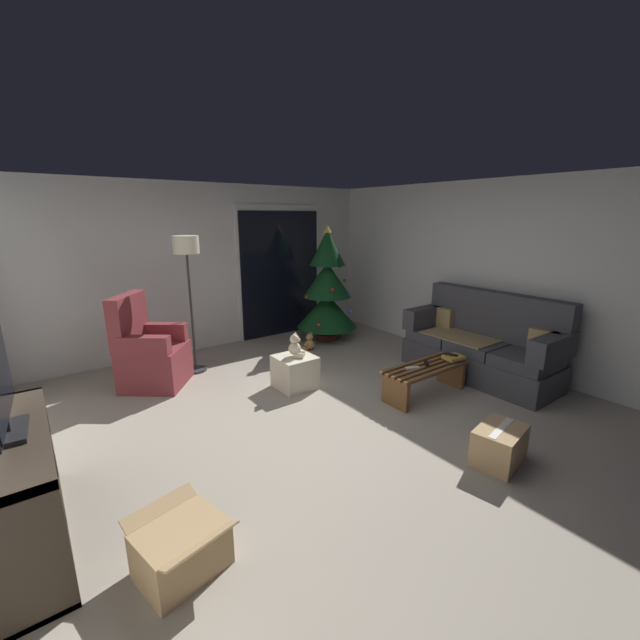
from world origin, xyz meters
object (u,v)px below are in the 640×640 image
(cardboard_box_taped_mid_floor, at_px, (499,445))
(remote_white, at_px, (412,368))
(ottoman, at_px, (295,372))
(cell_phone, at_px, (452,355))
(armchair, at_px, (150,354))
(media_shelf, at_px, (15,500))
(teddy_bear_cream, at_px, (296,347))
(couch, at_px, (482,346))
(book_stack, at_px, (454,358))
(coffee_table, at_px, (425,375))
(remote_black, at_px, (426,363))
(floor_lamp, at_px, (187,258))
(teddy_bear_honey_by_tree, at_px, (309,343))
(christmas_tree, at_px, (327,290))
(cardboard_box_open_near_shelf, at_px, (182,549))

(cardboard_box_taped_mid_floor, bearing_deg, remote_white, 74.69)
(ottoman, bearing_deg, cell_phone, -38.30)
(armchair, height_order, media_shelf, armchair)
(media_shelf, bearing_deg, teddy_bear_cream, 20.98)
(couch, bearing_deg, cardboard_box_taped_mid_floor, -143.53)
(book_stack, height_order, ottoman, book_stack)
(coffee_table, height_order, book_stack, book_stack)
(remote_black, relative_size, book_stack, 0.58)
(media_shelf, bearing_deg, ottoman, 21.17)
(floor_lamp, bearing_deg, armchair, -166.78)
(couch, xyz_separation_m, remote_black, (-1.02, 0.06, -0.02))
(book_stack, bearing_deg, ottoman, 141.48)
(remote_white, distance_m, cardboard_box_taped_mid_floor, 1.31)
(couch, distance_m, armchair, 4.16)
(cell_phone, height_order, floor_lamp, floor_lamp)
(cell_phone, bearing_deg, floor_lamp, 107.01)
(cell_phone, bearing_deg, remote_white, 144.61)
(teddy_bear_honey_by_tree, bearing_deg, teddy_bear_cream, -131.84)
(media_shelf, distance_m, teddy_bear_honey_by_tree, 4.18)
(couch, distance_m, media_shelf, 4.85)
(christmas_tree, xyz_separation_m, teddy_bear_cream, (-1.50, -1.33, -0.32))
(remote_black, height_order, cardboard_box_open_near_shelf, remote_black)
(couch, height_order, media_shelf, couch)
(couch, relative_size, cell_phone, 13.52)
(remote_black, bearing_deg, floor_lamp, 172.64)
(remote_black, relative_size, christmas_tree, 0.08)
(cardboard_box_open_near_shelf, bearing_deg, cardboard_box_taped_mid_floor, -11.66)
(cardboard_box_taped_mid_floor, xyz_separation_m, cardboard_box_open_near_shelf, (-2.49, 0.51, -0.00))
(teddy_bear_honey_by_tree, bearing_deg, armchair, 177.79)
(coffee_table, relative_size, remote_black, 7.05)
(book_stack, bearing_deg, remote_white, 168.71)
(christmas_tree, bearing_deg, cardboard_box_taped_mid_floor, -104.89)
(media_shelf, height_order, teddy_bear_cream, media_shelf)
(couch, relative_size, remote_white, 12.48)
(book_stack, xyz_separation_m, christmas_tree, (0.03, 2.49, 0.44))
(ottoman, distance_m, cardboard_box_taped_mid_floor, 2.37)
(coffee_table, distance_m, ottoman, 1.53)
(remote_white, xyz_separation_m, teddy_bear_cream, (-0.88, 1.05, 0.14))
(christmas_tree, relative_size, teddy_bear_honey_by_tree, 6.60)
(cell_phone, relative_size, ottoman, 0.33)
(ottoman, bearing_deg, cardboard_box_open_near_shelf, -137.52)
(remote_black, relative_size, teddy_bear_honey_by_tree, 0.55)
(coffee_table, height_order, christmas_tree, christmas_tree)
(floor_lamp, height_order, cardboard_box_open_near_shelf, floor_lamp)
(remote_white, bearing_deg, ottoman, 67.44)
(coffee_table, distance_m, book_stack, 0.43)
(remote_black, bearing_deg, armchair, -177.85)
(christmas_tree, xyz_separation_m, media_shelf, (-4.20, -2.37, -0.47))
(coffee_table, xyz_separation_m, cell_phone, (0.37, -0.07, 0.19))
(book_stack, relative_size, ottoman, 0.62)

